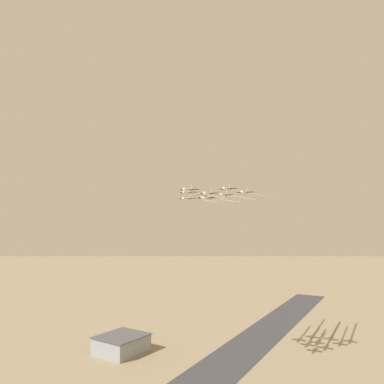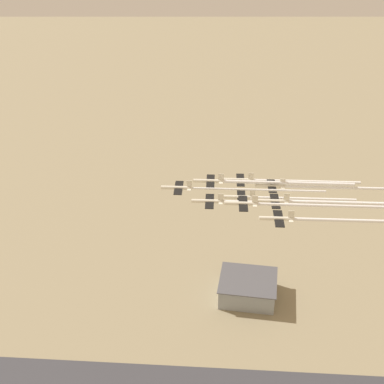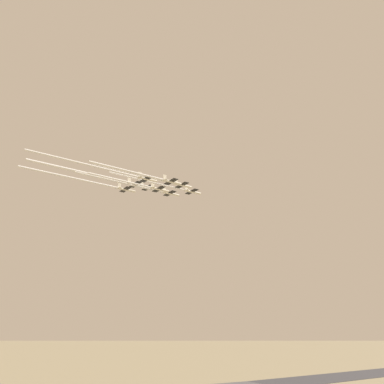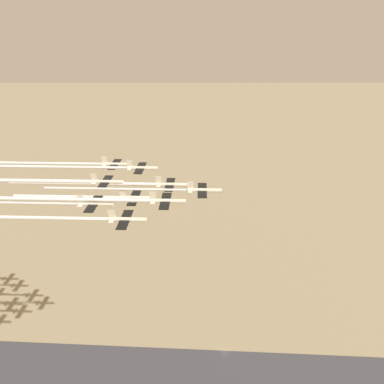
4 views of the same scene
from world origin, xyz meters
name	(u,v)px [view 3 (image 3 of 4)]	position (x,y,z in m)	size (l,w,h in m)	color
jet_0	(192,192)	(-11.54, -16.27, 103.53)	(10.88, 10.33, 3.63)	silver
jet_1	(170,193)	(-23.12, -11.05, 102.12)	(10.88, 10.33, 3.63)	silver
jet_2	(182,185)	(-21.73, -23.86, 103.13)	(10.88, 10.33, 3.63)	silver
jet_3	(148,188)	(-34.70, -5.83, 105.27)	(10.88, 10.33, 3.63)	silver
jet_4	(159,189)	(-33.31, -18.63, 100.42)	(10.88, 10.33, 3.63)	silver
jet_5	(171,182)	(-31.92, -31.44, 100.54)	(10.88, 10.33, 3.63)	silver
jet_6	(126,189)	(-46.28, -0.60, 103.87)	(10.88, 10.33, 3.63)	silver
jet_7	(136,184)	(-44.89, -13.41, 102.80)	(10.88, 10.33, 3.63)	silver
jet_8	(147,179)	(-43.50, -26.22, 101.71)	(10.88, 10.33, 3.63)	silver
smoke_trail_0	(149,182)	(-39.33, -19.29, 103.48)	(45.78, 5.67, 0.72)	white
smoke_trail_1	(122,183)	(-53.11, -14.30, 102.07)	(50.24, 6.61, 1.18)	white
smoke_trail_2	(136,174)	(-49.65, -26.88, 103.08)	(46.09, 6.15, 1.18)	white
smoke_trail_3	(101,177)	(-62.77, -8.87, 105.22)	(46.38, 5.99, 0.98)	white
smoke_trail_4	(121,181)	(-55.57, -21.05, 100.36)	(34.76, 4.76, 1.01)	white
smoke_trail_5	(128,171)	(-56.31, -34.08, 100.48)	(39.02, 5.28, 1.07)	white
smoke_trail_6	(71,178)	(-77.39, -3.98, 103.81)	(52.47, 6.75, 1.08)	white
smoke_trail_7	(80,172)	(-75.47, -16.73, 102.75)	(51.42, 6.87, 1.32)	white
smoke_trail_8	(86,164)	(-75.57, -29.69, 101.66)	(54.38, 6.88, 1.00)	white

